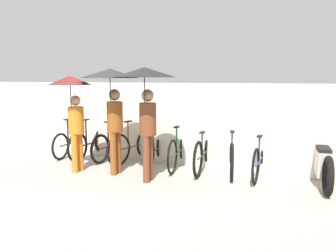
# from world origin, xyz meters

# --- Properties ---
(ground_plane) EXTENTS (30.00, 30.00, 0.00)m
(ground_plane) POSITION_xyz_m (0.00, 0.00, 0.00)
(ground_plane) COLOR #9E998E
(back_wall) EXTENTS (13.81, 0.12, 1.86)m
(back_wall) POSITION_xyz_m (0.00, 2.08, 0.93)
(back_wall) COLOR beige
(back_wall) RESTS_ON ground
(parked_bicycle_0) EXTENTS (0.44, 1.65, 1.07)m
(parked_bicycle_0) POSITION_xyz_m (-2.34, 1.74, 0.35)
(parked_bicycle_0) COLOR black
(parked_bicycle_0) RESTS_ON ground
(parked_bicycle_1) EXTENTS (0.44, 1.78, 1.06)m
(parked_bicycle_1) POSITION_xyz_m (-1.75, 1.74, 0.38)
(parked_bicycle_1) COLOR black
(parked_bicycle_1) RESTS_ON ground
(parked_bicycle_2) EXTENTS (0.44, 1.68, 1.07)m
(parked_bicycle_2) POSITION_xyz_m (-1.17, 1.82, 0.36)
(parked_bicycle_2) COLOR black
(parked_bicycle_2) RESTS_ON ground
(parked_bicycle_3) EXTENTS (0.55, 1.67, 0.99)m
(parked_bicycle_3) POSITION_xyz_m (-0.58, 1.80, 0.38)
(parked_bicycle_3) COLOR black
(parked_bicycle_3) RESTS_ON ground
(parked_bicycle_4) EXTENTS (0.48, 1.61, 1.06)m
(parked_bicycle_4) POSITION_xyz_m (-0.00, 1.80, 0.36)
(parked_bicycle_4) COLOR black
(parked_bicycle_4) RESTS_ON ground
(parked_bicycle_5) EXTENTS (0.44, 1.79, 1.09)m
(parked_bicycle_5) POSITION_xyz_m (0.58, 1.77, 0.38)
(parked_bicycle_5) COLOR black
(parked_bicycle_5) RESTS_ON ground
(parked_bicycle_6) EXTENTS (0.44, 1.82, 1.00)m
(parked_bicycle_6) POSITION_xyz_m (1.17, 1.75, 0.38)
(parked_bicycle_6) COLOR black
(parked_bicycle_6) RESTS_ON ground
(parked_bicycle_7) EXTENTS (0.59, 1.76, 1.05)m
(parked_bicycle_7) POSITION_xyz_m (1.75, 1.79, 0.38)
(parked_bicycle_7) COLOR black
(parked_bicycle_7) RESTS_ON ground
(parked_bicycle_8) EXTENTS (0.44, 1.77, 1.05)m
(parked_bicycle_8) POSITION_xyz_m (2.34, 1.79, 0.37)
(parked_bicycle_8) COLOR black
(parked_bicycle_8) RESTS_ON ground
(pedestrian_leading) EXTENTS (0.86, 0.86, 2.01)m
(pedestrian_leading) POSITION_xyz_m (-1.25, 0.51, 1.51)
(pedestrian_leading) COLOR #C66B1E
(pedestrian_leading) RESTS_ON ground
(pedestrian_center) EXTENTS (1.14, 1.14, 2.15)m
(pedestrian_center) POSITION_xyz_m (-0.42, 0.68, 1.74)
(pedestrian_center) COLOR brown
(pedestrian_center) RESTS_ON ground
(pedestrian_trailing) EXTENTS (1.12, 1.12, 2.16)m
(pedestrian_trailing) POSITION_xyz_m (0.43, 0.52, 1.74)
(pedestrian_trailing) COLOR brown
(pedestrian_trailing) RESTS_ON ground
(motorcycle) EXTENTS (0.58, 1.97, 0.91)m
(motorcycle) POSITION_xyz_m (3.47, 1.75, 0.39)
(motorcycle) COLOR black
(motorcycle) RESTS_ON ground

